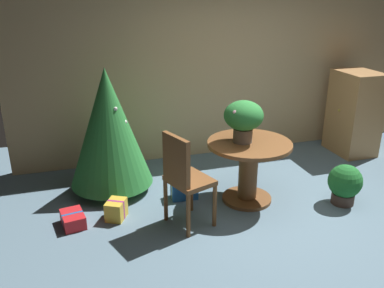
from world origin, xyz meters
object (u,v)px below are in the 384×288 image
object	(u,v)px
wooden_chair_left	(184,175)
holiday_tree	(109,127)
gift_box_red	(73,219)
gift_box_gold	(116,210)
gift_box_blue	(184,189)
round_dining_table	(249,164)
potted_plant	(345,183)
flower_vase	(243,117)
wooden_cabinet	(354,113)

from	to	relation	value
wooden_chair_left	holiday_tree	world-z (taller)	holiday_tree
gift_box_red	holiday_tree	bearing A→B (deg)	54.72
gift_box_gold	gift_box_red	bearing A→B (deg)	-179.25
gift_box_gold	holiday_tree	bearing A→B (deg)	86.21
wooden_chair_left	gift_box_blue	xyz separation A→B (m)	(0.17, 0.58, -0.46)
round_dining_table	potted_plant	size ratio (longest dim) A/B	2.00
round_dining_table	wooden_chair_left	size ratio (longest dim) A/B	0.94
flower_vase	gift_box_blue	distance (m)	1.12
round_dining_table	gift_box_red	xyz separation A→B (m)	(-1.97, 0.02, -0.39)
holiday_tree	round_dining_table	bearing A→B (deg)	-26.36
round_dining_table	potted_plant	bearing A→B (deg)	-21.17
potted_plant	wooden_chair_left	bearing A→B (deg)	177.37
round_dining_table	gift_box_red	world-z (taller)	round_dining_table
flower_vase	gift_box_blue	bearing A→B (deg)	158.79
flower_vase	gift_box_gold	bearing A→B (deg)	180.00
wooden_cabinet	potted_plant	bearing A→B (deg)	-129.04
gift_box_red	wooden_chair_left	bearing A→B (deg)	-16.71
wooden_chair_left	wooden_cabinet	world-z (taller)	wooden_cabinet
holiday_tree	wooden_chair_left	bearing A→B (deg)	-59.31
round_dining_table	wooden_chair_left	world-z (taller)	wooden_chair_left
gift_box_gold	potted_plant	xyz separation A→B (m)	(2.55, -0.43, 0.15)
wooden_chair_left	gift_box_blue	size ratio (longest dim) A/B	3.18
gift_box_gold	gift_box_red	xyz separation A→B (m)	(-0.45, -0.01, -0.03)
wooden_cabinet	flower_vase	bearing A→B (deg)	-157.24
gift_box_red	wooden_cabinet	distance (m)	4.24
flower_vase	gift_box_gold	size ratio (longest dim) A/B	1.62
wooden_cabinet	potted_plant	distance (m)	1.78
holiday_tree	potted_plant	world-z (taller)	holiday_tree
gift_box_red	gift_box_blue	bearing A→B (deg)	10.76
wooden_chair_left	gift_box_blue	bearing A→B (deg)	74.04
round_dining_table	gift_box_gold	bearing A→B (deg)	178.86
gift_box_blue	round_dining_table	bearing A→B (deg)	-21.24
gift_box_gold	wooden_cabinet	world-z (taller)	wooden_cabinet
flower_vase	holiday_tree	world-z (taller)	holiday_tree
holiday_tree	wooden_cabinet	distance (m)	3.61
holiday_tree	potted_plant	bearing A→B (deg)	-24.28
gift_box_gold	flower_vase	bearing A→B (deg)	-0.00
round_dining_table	gift_box_gold	xyz separation A→B (m)	(-1.52, 0.03, -0.36)
wooden_chair_left	flower_vase	bearing A→B (deg)	23.67
gift_box_gold	round_dining_table	bearing A→B (deg)	-1.14
gift_box_gold	potted_plant	bearing A→B (deg)	-9.54
round_dining_table	flower_vase	bearing A→B (deg)	158.52
wooden_chair_left	gift_box_red	distance (m)	1.27
holiday_tree	gift_box_red	xyz separation A→B (m)	(-0.50, -0.71, -0.74)
wooden_cabinet	gift_box_blue	bearing A→B (deg)	-166.32
potted_plant	gift_box_red	bearing A→B (deg)	171.99
flower_vase	gift_box_gold	distance (m)	1.71
gift_box_red	wooden_cabinet	world-z (taller)	wooden_cabinet
gift_box_red	potted_plant	world-z (taller)	potted_plant
flower_vase	gift_box_gold	xyz separation A→B (m)	(-1.44, 0.00, -0.91)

